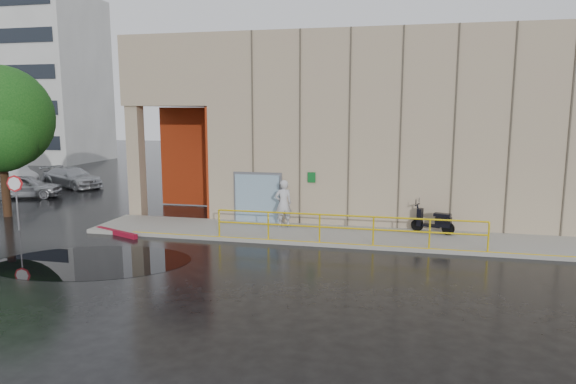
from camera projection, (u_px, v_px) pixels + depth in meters
The scene contains 14 objects.
ground at pixel (200, 265), 16.11m from camera, with size 120.00×120.00×0.00m, color black.
sidewalk at pixel (343, 236), 19.57m from camera, with size 20.00×3.00×0.15m, color gray.
building at pixel (383, 123), 24.92m from camera, with size 20.00×10.17×8.00m.
guardrail at pixel (346, 229), 18.12m from camera, with size 9.56×0.06×1.03m.
distant_building at pixel (32, 81), 47.93m from camera, with size 12.00×8.08×15.00m.
person at pixel (283, 204), 20.57m from camera, with size 0.70×0.46×1.92m, color silver.
scooter at pixel (434, 214), 19.59m from camera, with size 1.71×1.02×1.29m.
stop_sign at pixel (15, 190), 20.53m from camera, with size 0.68×0.14×2.26m.
red_curb at pixel (116, 233), 20.04m from camera, with size 2.40×0.18×0.18m, color maroon.
puddle at pixel (93, 262), 16.49m from camera, with size 6.29×3.87×0.01m, color black.
car_a at pixel (25, 186), 28.34m from camera, with size 1.53×3.80×1.30m, color #9FA0A5.
car_b at pixel (11, 175), 32.36m from camera, with size 1.64×4.70×1.55m, color silver.
car_c at pixel (72, 177), 32.11m from camera, with size 1.80×4.42×1.28m, color #9FA2A6.
tree_near at pixel (0, 122), 22.66m from camera, with size 4.67×4.67×6.81m.
Camera 1 is at (6.12, -14.55, 4.84)m, focal length 32.00 mm.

